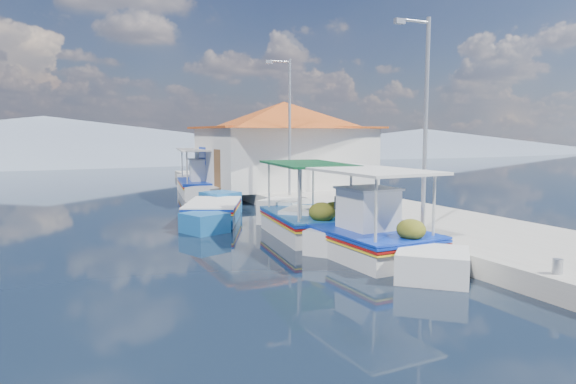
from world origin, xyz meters
name	(u,v)px	position (x,y,z in m)	size (l,w,h in m)	color
ground	(317,283)	(0.00, 0.00, 0.00)	(160.00, 160.00, 0.00)	black
quay	(379,215)	(5.90, 6.00, 0.25)	(5.00, 44.00, 0.50)	#A8A69D
bollards	(341,210)	(3.80, 5.25, 0.65)	(0.20, 17.20, 0.30)	#A5A8AD
main_caique	(359,235)	(2.40, 1.98, 0.50)	(2.44, 7.88, 2.59)	silver
caique_green_canopy	(305,224)	(2.16, 4.76, 0.39)	(2.67, 6.91, 2.61)	silver
caique_blue_hull	(212,213)	(0.28, 8.71, 0.30)	(3.46, 5.62, 1.10)	#195898
caique_far	(201,185)	(2.25, 17.01, 0.50)	(3.13, 7.60, 2.70)	silver
harbor_building	(284,143)	(6.20, 15.00, 2.78)	(10.49, 10.49, 4.40)	silver
lamp_post_near	(423,113)	(4.51, 2.00, 3.85)	(1.21, 0.14, 6.00)	#A5A8AD
lamp_post_far	(288,120)	(4.51, 11.00, 3.85)	(1.21, 0.14, 6.00)	#A5A8AD
mountain_ridge	(147,143)	(6.54, 56.00, 2.04)	(171.40, 96.00, 5.50)	slate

